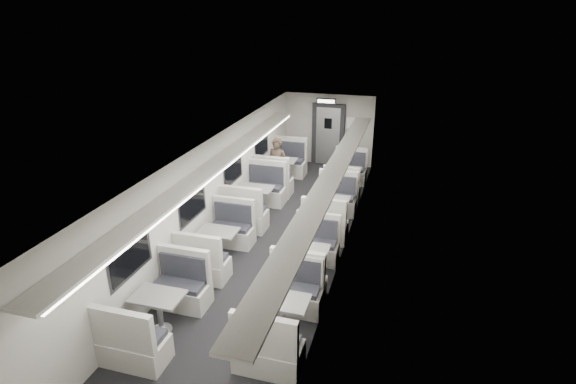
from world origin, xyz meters
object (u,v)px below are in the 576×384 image
Objects in this scene: booth_left_a at (281,172)px; booth_left_b at (255,201)px; booth_left_c at (219,245)px; booth_right_d at (283,317)px; booth_right_b at (331,212)px; booth_right_c at (308,263)px; vestibule_door at (328,135)px; booth_right_a at (346,180)px; booth_left_d at (160,313)px; exit_sign at (326,101)px; passenger at (277,167)px.

booth_left_a is 2.29m from booth_left_b.
booth_right_d reaches higher than booth_left_c.
booth_right_c is (0.00, -2.43, -0.03)m from booth_right_b.
booth_left_b is 1.05× the size of vestibule_door.
booth_left_c is at bearing -90.00° from booth_left_a.
booth_right_c is at bearing -90.00° from booth_right_a.
booth_left_a is 1.13× the size of booth_left_c.
booth_left_b is at bearing 90.00° from booth_left_d.
booth_right_c is at bearing -81.28° from exit_sign.
passenger is (-1.87, -0.78, 0.48)m from booth_right_a.
passenger is at bearing 140.18° from booth_right_b.
booth_right_a is 2.55m from vestibule_door.
booth_left_d reaches higher than booth_left_c.
booth_left_c is 0.96× the size of vestibule_door.
booth_right_c is at bearing -67.27° from booth_left_a.
exit_sign reaches higher than vestibule_door.
booth_right_d is (2.00, -4.28, -0.03)m from booth_left_b.
vestibule_door reaches higher than passenger.
vestibule_door is at bearing 96.48° from booth_right_d.
exit_sign reaches higher than booth_left_c.
booth_left_a is 1.17× the size of booth_right_c.
booth_right_b is at bearing 66.75° from booth_left_d.
booth_left_b is (0.00, -2.29, -0.01)m from booth_left_a.
booth_right_d is 6.10m from passenger.
booth_left_c is (0.00, -2.33, -0.04)m from booth_left_b.
booth_left_b is 3.55× the size of exit_sign.
exit_sign is (-1.00, 1.75, 1.92)m from booth_right_a.
booth_left_b is 1.14× the size of booth_right_c.
exit_sign reaches higher than booth_right_b.
booth_left_b is 3.04m from booth_right_a.
booth_left_b is at bearing -86.40° from passenger.
booth_left_d is (0.00, -7.00, -0.05)m from booth_left_a.
vestibule_door is (1.00, 4.52, 0.65)m from booth_left_b.
booth_right_a is (2.00, -0.01, -0.05)m from booth_left_a.
booth_right_a is 3.24× the size of exit_sign.
booth_left_d is 5.07m from booth_right_b.
booth_right_b reaches higher than booth_right_a.
passenger reaches higher than booth_right_a.
booth_left_a is 6.87m from booth_right_d.
booth_left_a is 5.18m from booth_right_c.
booth_left_c is 0.96× the size of booth_right_b.
booth_left_c is 2.38m from booth_left_d.
exit_sign is at bearing 96.86° from booth_right_d.
booth_left_c is 2.79m from booth_right_d.
booth_left_d is 7.28m from booth_right_a.
booth_left_c is at bearing -131.33° from booth_right_b.
booth_right_d is at bearing -83.14° from exit_sign.
exit_sign is at bearing 60.15° from booth_left_a.
passenger is 3.15m from vestibule_door.
booth_left_a is at bearing 130.41° from booth_right_b.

